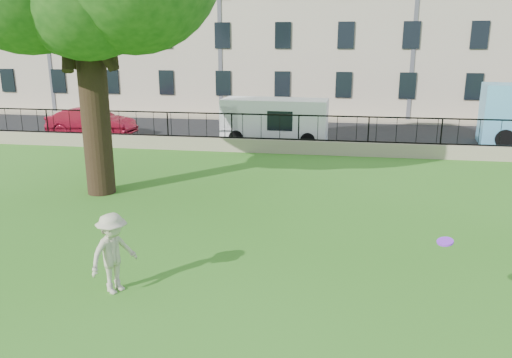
% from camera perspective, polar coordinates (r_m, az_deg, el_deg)
% --- Properties ---
extents(ground, '(120.00, 120.00, 0.00)m').
position_cam_1_polar(ground, '(10.93, -0.48, -10.50)').
color(ground, '#31701A').
rests_on(ground, ground).
extents(retaining_wall, '(50.00, 0.40, 0.60)m').
position_cam_1_polar(retaining_wall, '(22.21, 4.85, 3.68)').
color(retaining_wall, gray).
rests_on(retaining_wall, ground).
extents(iron_railing, '(50.00, 0.05, 1.13)m').
position_cam_1_polar(iron_railing, '(22.05, 4.90, 5.85)').
color(iron_railing, black).
rests_on(iron_railing, retaining_wall).
extents(street, '(60.00, 9.00, 0.01)m').
position_cam_1_polar(street, '(26.87, 5.66, 5.06)').
color(street, black).
rests_on(street, ground).
extents(sidewalk, '(60.00, 1.40, 0.12)m').
position_cam_1_polar(sidewalk, '(31.98, 6.31, 6.78)').
color(sidewalk, gray).
rests_on(sidewalk, ground).
extents(building_row, '(56.40, 10.40, 13.80)m').
position_cam_1_polar(building_row, '(37.35, 7.16, 18.52)').
color(building_row, '#C0B099').
rests_on(building_row, ground).
extents(man, '(1.02, 1.21, 1.62)m').
position_cam_1_polar(man, '(10.16, -15.99, -8.16)').
color(man, '#B8B096').
rests_on(man, ground).
extents(frisbee, '(0.32, 0.32, 0.12)m').
position_cam_1_polar(frisbee, '(8.94, 20.81, -6.71)').
color(frisbee, '#8829E9').
extents(red_sedan, '(4.58, 1.78, 1.49)m').
position_cam_1_polar(red_sedan, '(27.52, -18.29, 6.16)').
color(red_sedan, maroon).
rests_on(red_sedan, street).
extents(white_van, '(5.14, 2.16, 2.13)m').
position_cam_1_polar(white_van, '(24.56, 2.16, 6.66)').
color(white_van, white).
rests_on(white_van, street).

